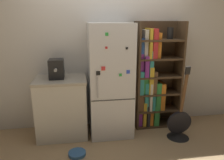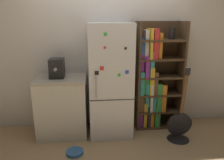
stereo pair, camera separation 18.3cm
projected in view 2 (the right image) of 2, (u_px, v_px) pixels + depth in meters
name	position (u px, v px, depth m)	size (l,w,h in m)	color
ground_plane	(111.00, 135.00, 3.45)	(16.00, 16.00, 0.00)	tan
wall_back	(108.00, 49.00, 3.57)	(8.00, 0.05, 2.60)	silver
refrigerator	(110.00, 80.00, 3.35)	(0.64, 0.66, 1.72)	silver
bookshelf	(153.00, 81.00, 3.59)	(0.75, 0.37, 1.74)	#4C3823
kitchen_counter	(62.00, 106.00, 3.41)	(0.76, 0.61, 0.91)	beige
espresso_machine	(57.00, 68.00, 3.27)	(0.21, 0.30, 0.29)	black
guitar	(179.00, 129.00, 3.28)	(0.37, 0.34, 1.14)	black
pet_bowl	(75.00, 152.00, 2.95)	(0.24, 0.24, 0.04)	#3366A5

